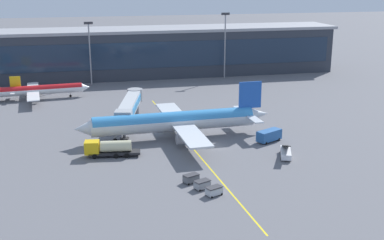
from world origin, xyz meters
TOP-DOWN VIEW (x-y plane):
  - ground_plane at (0.00, 0.00)m, footprint 700.00×700.00m
  - apron_lead_in_line at (-4.72, 2.00)m, footprint 4.12×79.92m
  - terminal_building at (-11.14, 79.95)m, footprint 154.02×19.45m
  - main_airliner at (-6.79, 7.02)m, footprint 43.50×34.36m
  - jet_bridge at (-15.22, 19.56)m, footprint 9.01×24.18m
  - fuel_tanker at (-21.88, -1.31)m, footprint 11.04×3.96m
  - belt_loader at (12.07, -9.51)m, footprint 3.90×6.92m
  - lavatory_truck at (12.29, 0.18)m, footprint 6.22×4.64m
  - baggage_cart_0 at (-6.48, -23.49)m, footprint 3.04×2.43m
  - baggage_cart_1 at (-7.71, -20.53)m, footprint 3.04×2.43m
  - baggage_cart_2 at (-8.94, -17.58)m, footprint 3.04×2.43m
  - commuter_jet_far at (-38.92, 50.92)m, footprint 30.75×24.53m
  - apron_light_mast_1 at (22.65, 68.00)m, footprint 2.80×0.50m
  - apron_light_mast_2 at (-22.65, 68.00)m, footprint 2.80×0.50m

SIDE VIEW (x-z plane):
  - ground_plane at x=0.00m, z-range 0.00..0.00m
  - apron_lead_in_line at x=-4.72m, z-range 0.00..0.01m
  - baggage_cart_0 at x=-6.48m, z-range 0.04..1.52m
  - baggage_cart_1 at x=-7.71m, z-range 0.04..1.52m
  - baggage_cart_2 at x=-8.94m, z-range 0.04..1.52m
  - belt_loader at x=12.07m, z-range -0.75..2.73m
  - lavatory_truck at x=12.29m, z-range 0.17..2.67m
  - fuel_tanker at x=-21.88m, z-range 0.12..3.37m
  - commuter_jet_far at x=-38.92m, z-range -1.12..6.65m
  - main_airliner at x=-6.79m, z-range -2.02..9.73m
  - jet_bridge at x=-15.22m, z-range 1.60..8.14m
  - terminal_building at x=-11.14m, z-range 0.02..16.71m
  - apron_light_mast_2 at x=-22.65m, z-range 1.92..22.23m
  - apron_light_mast_1 at x=22.65m, z-range 1.97..24.39m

